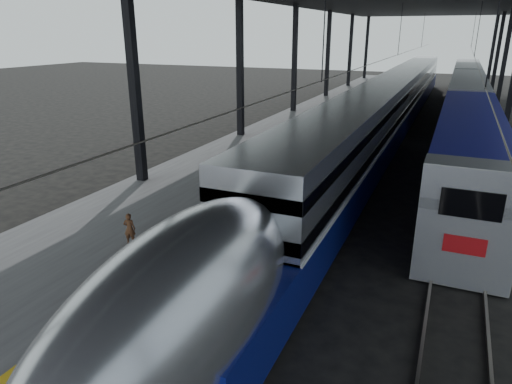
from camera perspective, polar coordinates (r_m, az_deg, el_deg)
The scene contains 7 objects.
ground at distance 13.99m, azimuth -6.72°, elevation -11.06°, with size 160.00×160.00×0.00m, color black.
platform at distance 32.53m, azimuth 5.61°, elevation 7.67°, with size 6.00×80.00×1.00m, color #4C4C4F.
yellow_strip at distance 31.71m, azimuth 10.50°, elevation 8.07°, with size 0.30×80.00×0.01m, color gold.
rails at distance 31.18m, azimuth 19.74°, elevation 5.32°, with size 6.52×80.00×0.16m.
tgv_train at distance 34.47m, azimuth 16.39°, elevation 9.96°, with size 2.79×65.20×3.99m.
second_train at distance 40.48m, azimuth 24.76°, elevation 10.28°, with size 2.66×56.05×3.67m.
child at distance 14.21m, azimuth -15.53°, elevation -4.44°, with size 0.36×0.23×0.98m, color #4E2F1A.
Camera 1 is at (6.24, -10.34, 7.06)m, focal length 32.00 mm.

